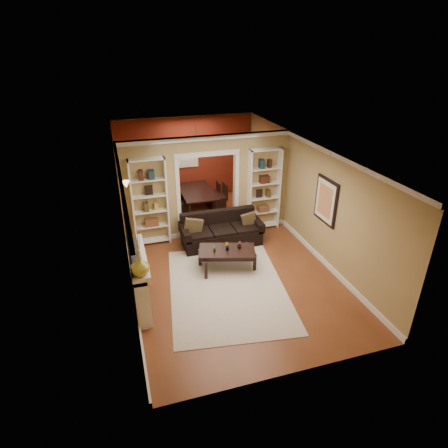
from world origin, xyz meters
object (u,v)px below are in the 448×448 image
object	(u,v)px
sofa	(221,230)
dining_table	(198,200)
fireplace	(140,280)
coffee_table	(227,259)
bookshelf_left	(150,203)
bookshelf_right	(264,190)

from	to	relation	value
sofa	dining_table	bearing A→B (deg)	91.48
sofa	fireplace	distance (m)	2.98
fireplace	dining_table	xyz separation A→B (m)	(2.19, 4.32, -0.27)
coffee_table	dining_table	xyz separation A→B (m)	(0.15, 3.54, 0.07)
bookshelf_left	coffee_table	bearing A→B (deg)	-49.45
coffee_table	bookshelf_right	size ratio (longest dim) A/B	0.56
sofa	coffee_table	size ratio (longest dim) A/B	1.64
fireplace	sofa	bearing A→B (deg)	40.93
bookshelf_right	fireplace	distance (m)	4.47
bookshelf_left	dining_table	distance (m)	2.57
bookshelf_left	dining_table	bearing A→B (deg)	47.30
bookshelf_right	fireplace	bearing A→B (deg)	-145.20
coffee_table	bookshelf_right	xyz separation A→B (m)	(1.60, 1.75, 0.91)
bookshelf_right	dining_table	bearing A→B (deg)	129.11
coffee_table	fireplace	world-z (taller)	fireplace
coffee_table	dining_table	distance (m)	3.54
coffee_table	bookshelf_right	bearing A→B (deg)	63.85
coffee_table	bookshelf_left	world-z (taller)	bookshelf_left
dining_table	bookshelf_right	bearing A→B (deg)	-140.89
dining_table	coffee_table	bearing A→B (deg)	177.59
coffee_table	bookshelf_right	world-z (taller)	bookshelf_right
fireplace	coffee_table	bearing A→B (deg)	20.89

